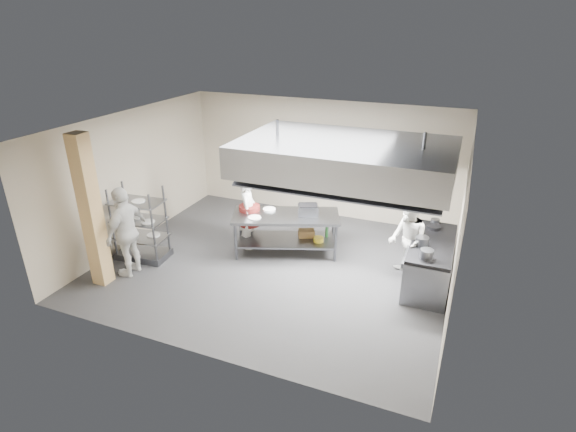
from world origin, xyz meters
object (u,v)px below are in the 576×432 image
at_px(cooking_range, 430,263).
at_px(stockpot, 422,241).
at_px(chef_line, 407,240).
at_px(chef_head, 248,213).
at_px(chef_plating, 127,231).
at_px(island, 286,233).
at_px(pass_rack, 140,223).
at_px(griddle, 308,210).

xyz_separation_m(cooking_range, stockpot, (-0.19, -0.24, 0.57)).
bearing_deg(chef_line, chef_head, -116.09).
relative_size(chef_plating, stockpot, 7.55).
distance_m(island, chef_line, 2.64).
xyz_separation_m(chef_head, chef_line, (3.49, -0.10, 0.02)).
xyz_separation_m(island, chef_plating, (-2.60, -2.01, 0.48)).
distance_m(island, pass_rack, 3.14).
height_order(chef_line, stockpot, chef_line).
height_order(island, chef_head, chef_head).
height_order(pass_rack, cooking_range, pass_rack).
height_order(island, cooking_range, island).
distance_m(chef_head, stockpot, 3.80).
bearing_deg(stockpot, griddle, 167.85).
xyz_separation_m(island, chef_head, (-0.89, -0.05, 0.38)).
height_order(chef_head, stockpot, chef_head).
relative_size(pass_rack, chef_line, 0.95).
relative_size(island, chef_line, 1.34).
bearing_deg(chef_line, pass_rack, -101.51).
bearing_deg(griddle, chef_line, -32.11).
xyz_separation_m(island, stockpot, (2.90, -0.34, 0.53)).
relative_size(cooking_range, chef_head, 1.20).
bearing_deg(griddle, stockpot, -35.55).
bearing_deg(cooking_range, chef_line, -175.21).
bearing_deg(stockpot, cooking_range, 51.56).
bearing_deg(chef_plating, chef_head, 137.54).
bearing_deg(pass_rack, stockpot, 4.60).
relative_size(pass_rack, stockpot, 6.54).
bearing_deg(chef_head, pass_rack, 107.86).
relative_size(pass_rack, cooking_range, 0.81).
bearing_deg(stockpot, chef_line, 145.87).
bearing_deg(island, griddle, 2.83).
xyz_separation_m(island, cooking_range, (3.08, -0.11, -0.04)).
relative_size(chef_head, griddle, 3.90).
relative_size(cooking_range, stockpot, 8.08).
relative_size(island, chef_plating, 1.22).
height_order(pass_rack, chef_head, chef_head).
bearing_deg(chef_line, island, -117.73).
distance_m(chef_head, chef_plating, 2.60).
bearing_deg(stockpot, chef_head, 175.57).
xyz_separation_m(chef_line, chef_plating, (-5.20, -1.86, 0.08)).
distance_m(chef_head, griddle, 1.36).
bearing_deg(cooking_range, griddle, 173.71).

